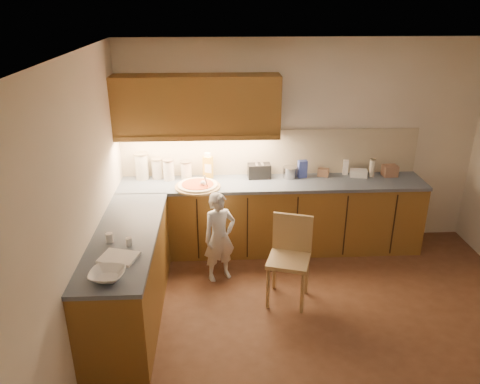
% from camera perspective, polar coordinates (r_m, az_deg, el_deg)
% --- Properties ---
extents(room, '(4.54, 4.50, 2.62)m').
position_cam_1_polar(room, '(4.01, 12.37, 2.54)').
color(room, '#522F1C').
rests_on(room, ground).
extents(l_counter, '(3.77, 2.62, 0.92)m').
position_cam_1_polar(l_counter, '(5.51, -1.30, -5.01)').
color(l_counter, brown).
rests_on(l_counter, ground).
extents(backsplash, '(3.75, 0.02, 0.58)m').
position_cam_1_polar(backsplash, '(5.94, 3.73, 4.87)').
color(backsplash, beige).
rests_on(backsplash, l_counter).
extents(upper_cabinets, '(1.95, 0.36, 0.73)m').
position_cam_1_polar(upper_cabinets, '(5.59, -5.28, 10.45)').
color(upper_cabinets, brown).
rests_on(upper_cabinets, ground).
extents(pizza_on_board, '(0.54, 0.54, 0.22)m').
position_cam_1_polar(pizza_on_board, '(5.59, -5.16, 0.75)').
color(pizza_on_board, tan).
rests_on(pizza_on_board, l_counter).
extents(child, '(0.46, 0.39, 1.06)m').
position_cam_1_polar(child, '(5.28, -2.52, -5.52)').
color(child, silver).
rests_on(child, ground).
extents(wooden_chair, '(0.53, 0.53, 0.93)m').
position_cam_1_polar(wooden_chair, '(4.98, 6.12, -7.36)').
color(wooden_chair, tan).
rests_on(wooden_chair, ground).
extents(mixing_bowl, '(0.32, 0.32, 0.07)m').
position_cam_1_polar(mixing_bowl, '(3.97, -15.87, -9.70)').
color(mixing_bowl, white).
rests_on(mixing_bowl, l_counter).
extents(canister_a, '(0.17, 0.17, 0.34)m').
position_cam_1_polar(canister_a, '(5.92, -11.90, 3.11)').
color(canister_a, beige).
rests_on(canister_a, l_counter).
extents(canister_b, '(0.15, 0.15, 0.26)m').
position_cam_1_polar(canister_b, '(5.92, -10.04, 2.87)').
color(canister_b, beige).
rests_on(canister_b, l_counter).
extents(canister_c, '(0.14, 0.14, 0.27)m').
position_cam_1_polar(canister_c, '(5.84, -8.69, 2.71)').
color(canister_c, white).
rests_on(canister_c, l_counter).
extents(canister_d, '(0.14, 0.14, 0.23)m').
position_cam_1_polar(canister_d, '(5.86, -6.58, 2.71)').
color(canister_d, white).
rests_on(canister_d, l_counter).
extents(oil_jug, '(0.13, 0.12, 0.33)m').
position_cam_1_polar(oil_jug, '(5.85, -3.92, 3.12)').
color(oil_jug, gold).
rests_on(oil_jug, l_counter).
extents(toaster, '(0.29, 0.17, 0.18)m').
position_cam_1_polar(toaster, '(5.86, 2.36, 2.58)').
color(toaster, black).
rests_on(toaster, l_counter).
extents(steel_pot, '(0.18, 0.18, 0.14)m').
position_cam_1_polar(steel_pot, '(5.90, 6.08, 2.41)').
color(steel_pot, '#A2A3A7').
rests_on(steel_pot, l_counter).
extents(blue_box, '(0.12, 0.09, 0.22)m').
position_cam_1_polar(blue_box, '(5.92, 7.62, 2.80)').
color(blue_box, '#3647A2').
rests_on(blue_box, l_counter).
extents(card_box_a, '(0.16, 0.14, 0.10)m').
position_cam_1_polar(card_box_a, '(6.02, 10.10, 2.37)').
color(card_box_a, '#9A7153').
rests_on(card_box_a, l_counter).
extents(white_bottle, '(0.07, 0.07, 0.19)m').
position_cam_1_polar(white_bottle, '(6.12, 12.74, 2.95)').
color(white_bottle, white).
rests_on(white_bottle, l_counter).
extents(flat_pack, '(0.24, 0.19, 0.08)m').
position_cam_1_polar(flat_pack, '(6.11, 14.25, 2.25)').
color(flat_pack, white).
rests_on(flat_pack, l_counter).
extents(tall_jar, '(0.07, 0.07, 0.23)m').
position_cam_1_polar(tall_jar, '(6.12, 15.80, 2.87)').
color(tall_jar, silver).
rests_on(tall_jar, l_counter).
extents(card_box_b, '(0.19, 0.15, 0.14)m').
position_cam_1_polar(card_box_b, '(6.22, 17.80, 2.49)').
color(card_box_b, tan).
rests_on(card_box_b, l_counter).
extents(dough_cloth, '(0.37, 0.32, 0.02)m').
position_cam_1_polar(dough_cloth, '(4.24, -14.57, -7.71)').
color(dough_cloth, white).
rests_on(dough_cloth, l_counter).
extents(spice_jar_a, '(0.08, 0.08, 0.09)m').
position_cam_1_polar(spice_jar_a, '(4.51, -15.64, -5.39)').
color(spice_jar_a, silver).
rests_on(spice_jar_a, l_counter).
extents(spice_jar_b, '(0.06, 0.06, 0.08)m').
position_cam_1_polar(spice_jar_b, '(4.41, -13.38, -5.90)').
color(spice_jar_b, white).
rests_on(spice_jar_b, l_counter).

